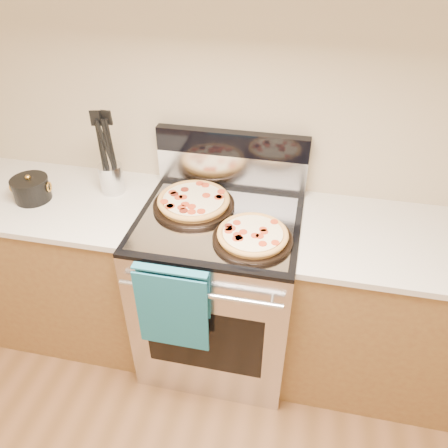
% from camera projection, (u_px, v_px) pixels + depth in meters
% --- Properties ---
extents(wall_back, '(4.00, 0.00, 4.00)m').
position_uv_depth(wall_back, '(234.00, 103.00, 2.05)').
color(wall_back, '#BFB08A').
rests_on(wall_back, ground).
extents(range_body, '(0.76, 0.68, 0.90)m').
position_uv_depth(range_body, '(219.00, 291.00, 2.31)').
color(range_body, '#B7B7BC').
rests_on(range_body, ground).
extents(oven_window, '(0.56, 0.01, 0.40)m').
position_uv_depth(oven_window, '(204.00, 341.00, 2.05)').
color(oven_window, black).
rests_on(oven_window, range_body).
extents(cooktop, '(0.76, 0.68, 0.02)m').
position_uv_depth(cooktop, '(219.00, 221.00, 2.04)').
color(cooktop, black).
rests_on(cooktop, range_body).
extents(backsplash_lower, '(0.76, 0.06, 0.18)m').
position_uv_depth(backsplash_lower, '(232.00, 170.00, 2.22)').
color(backsplash_lower, silver).
rests_on(backsplash_lower, cooktop).
extents(backsplash_upper, '(0.76, 0.06, 0.12)m').
position_uv_depth(backsplash_upper, '(232.00, 143.00, 2.13)').
color(backsplash_upper, black).
rests_on(backsplash_upper, backsplash_lower).
extents(oven_handle, '(0.70, 0.03, 0.03)m').
position_uv_depth(oven_handle, '(199.00, 294.00, 1.81)').
color(oven_handle, silver).
rests_on(oven_handle, range_body).
extents(dish_towel, '(0.32, 0.05, 0.42)m').
position_uv_depth(dish_towel, '(173.00, 306.00, 1.89)').
color(dish_towel, '#165872').
rests_on(dish_towel, oven_handle).
extents(foil_sheet, '(0.70, 0.55, 0.01)m').
position_uv_depth(foil_sheet, '(217.00, 222.00, 2.01)').
color(foil_sheet, gray).
rests_on(foil_sheet, cooktop).
extents(cabinet_left, '(1.00, 0.62, 0.88)m').
position_uv_depth(cabinet_left, '(70.00, 266.00, 2.49)').
color(cabinet_left, brown).
rests_on(cabinet_left, ground).
extents(countertop_left, '(1.02, 0.64, 0.03)m').
position_uv_depth(countertop_left, '(51.00, 199.00, 2.22)').
color(countertop_left, beige).
rests_on(countertop_left, cabinet_left).
extents(cabinet_right, '(1.00, 0.62, 0.88)m').
position_uv_depth(cabinet_right, '(391.00, 314.00, 2.19)').
color(cabinet_right, brown).
rests_on(cabinet_right, ground).
extents(countertop_right, '(1.02, 0.64, 0.03)m').
position_uv_depth(countertop_right, '(415.00, 244.00, 1.92)').
color(countertop_right, beige).
rests_on(countertop_right, cabinet_right).
extents(pepperoni_pizza_back, '(0.43, 0.43, 0.05)m').
position_uv_depth(pepperoni_pizza_back, '(194.00, 202.00, 2.09)').
color(pepperoni_pizza_back, '#C3823B').
rests_on(pepperoni_pizza_back, foil_sheet).
extents(pepperoni_pizza_front, '(0.37, 0.37, 0.05)m').
position_uv_depth(pepperoni_pizza_front, '(253.00, 236.00, 1.88)').
color(pepperoni_pizza_front, '#C3823B').
rests_on(pepperoni_pizza_front, foil_sheet).
extents(utensil_crock, '(0.16, 0.16, 0.15)m').
position_uv_depth(utensil_crock, '(112.00, 178.00, 2.20)').
color(utensil_crock, silver).
rests_on(utensil_crock, countertop_left).
extents(saucepan, '(0.20, 0.20, 0.11)m').
position_uv_depth(saucepan, '(32.00, 190.00, 2.16)').
color(saucepan, black).
rests_on(saucepan, countertop_left).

